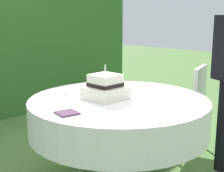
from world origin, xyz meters
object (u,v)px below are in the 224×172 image
cake_table (119,115)px  garden_chair (189,99)px  serving_plate_far (70,94)px  napkin_stack (67,113)px  serving_plate_near (115,88)px  wedding_cake (105,88)px

cake_table → garden_chair: size_ratio=1.57×
serving_plate_far → napkin_stack: (-0.35, -0.40, -0.00)m
garden_chair → serving_plate_near: bearing=167.1°
napkin_stack → garden_chair: size_ratio=0.15×
serving_plate_far → garden_chair: 1.38m
cake_table → garden_chair: bearing=2.1°
napkin_stack → serving_plate_near: bearing=19.7°
serving_plate_near → serving_plate_far: same height
cake_table → napkin_stack: bearing=-177.6°
cake_table → serving_plate_near: size_ratio=12.33×
napkin_stack → wedding_cake: bearing=12.6°
wedding_cake → garden_chair: wedding_cake is taller
serving_plate_near → napkin_stack: (-0.76, -0.27, -0.00)m
serving_plate_far → napkin_stack: size_ratio=0.97×
cake_table → garden_chair: 1.15m
serving_plate_far → napkin_stack: bearing=-131.6°
garden_chair → napkin_stack: bearing=-177.8°
cake_table → wedding_cake: wedding_cake is taller
cake_table → serving_plate_far: serving_plate_far is taller
serving_plate_far → napkin_stack: serving_plate_far is taller
wedding_cake → napkin_stack: wedding_cake is taller
cake_table → napkin_stack: napkin_stack is taller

